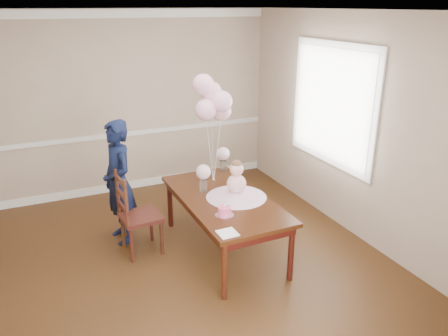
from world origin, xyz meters
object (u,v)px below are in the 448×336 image
at_px(dining_table_top, 224,199).
at_px(birthday_cake, 224,211).
at_px(dining_chair_seat, 141,217).
at_px(woman, 119,182).

relative_size(dining_table_top, birthday_cake, 13.33).
distance_m(birthday_cake, dining_chair_seat, 1.10).
xyz_separation_m(birthday_cake, dining_chair_seat, (-0.71, 0.79, -0.29)).
distance_m(dining_chair_seat, woman, 0.51).
distance_m(dining_table_top, birthday_cake, 0.46).
height_order(birthday_cake, woman, woman).
bearing_deg(dining_table_top, birthday_cake, -113.96).
bearing_deg(birthday_cake, dining_table_top, 66.62).
bearing_deg(woman, dining_chair_seat, 12.97).
bearing_deg(dining_chair_seat, woman, 108.27).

